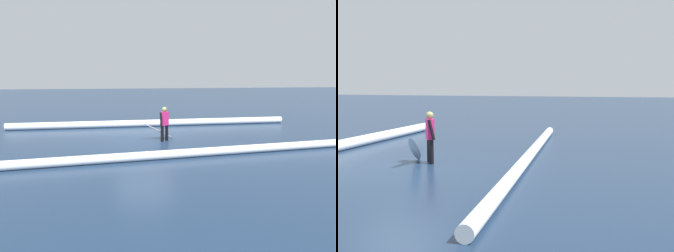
# 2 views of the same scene
# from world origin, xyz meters

# --- Properties ---
(ground_plane) EXTENTS (120.59, 120.59, 0.00)m
(ground_plane) POSITION_xyz_m (0.00, 0.00, 0.00)
(ground_plane) COLOR #1B2E48
(surfer) EXTENTS (0.44, 0.42, 1.52)m
(surfer) POSITION_xyz_m (-0.84, 0.57, 0.85)
(surfer) COLOR black
(surfer) RESTS_ON ground_plane
(surfboard) EXTENTS (1.63, 0.74, 0.90)m
(surfboard) POSITION_xyz_m (-0.58, 0.21, 0.43)
(surfboard) COLOR white
(surfboard) RESTS_ON ground_plane
(wave_crest_foreground) EXTENTS (15.91, 0.55, 0.38)m
(wave_crest_foreground) POSITION_xyz_m (-0.90, -3.42, 0.19)
(wave_crest_foreground) COLOR white
(wave_crest_foreground) RESTS_ON ground_plane
(wave_crest_midground) EXTENTS (14.16, 1.34, 0.31)m
(wave_crest_midground) POSITION_xyz_m (-1.92, 3.29, 0.15)
(wave_crest_midground) COLOR white
(wave_crest_midground) RESTS_ON ground_plane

